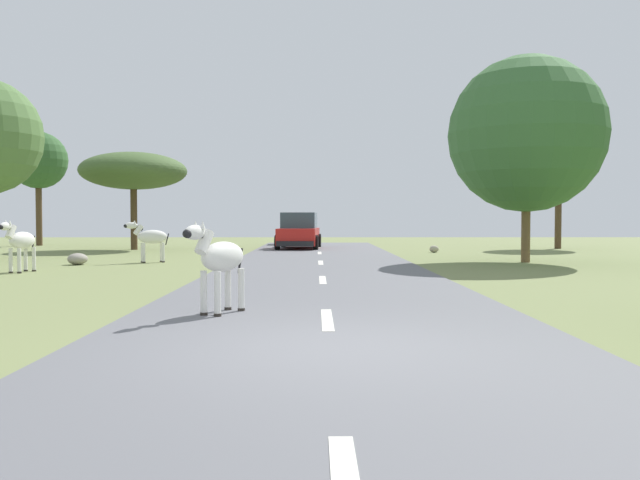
{
  "coord_description": "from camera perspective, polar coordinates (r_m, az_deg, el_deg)",
  "views": [
    {
      "loc": [
        -0.2,
        -7.23,
        1.49
      ],
      "look_at": [
        -0.08,
        9.64,
        0.94
      ],
      "focal_mm": 36.46,
      "sensor_mm": 36.0,
      "label": 1
    }
  ],
  "objects": [
    {
      "name": "car_0",
      "position": [
        36.97,
        -1.75,
        0.88
      ],
      "size": [
        2.14,
        4.4,
        1.74
      ],
      "rotation": [
        0.0,
        0.0,
        3.18
      ],
      "color": "silver",
      "rests_on": "road"
    },
    {
      "name": "lane_markings",
      "position": [
        6.39,
        1.11,
        -11.12
      ],
      "size": [
        0.16,
        56.0,
        0.01
      ],
      "color": "silver",
      "rests_on": "road"
    },
    {
      "name": "zebra_1",
      "position": [
        19.76,
        -24.82,
        -0.09
      ],
      "size": [
        0.58,
        1.54,
        1.46
      ],
      "rotation": [
        0.0,
        0.0,
        2.96
      ],
      "color": "silver",
      "rests_on": "ground_plane"
    },
    {
      "name": "tree_4",
      "position": [
        39.38,
        -23.5,
        6.4
      ],
      "size": [
        3.15,
        3.15,
        6.31
      ],
      "color": "#4C3823",
      "rests_on": "ground_plane"
    },
    {
      "name": "tree_3",
      "position": [
        32.57,
        -16.06,
        5.82
      ],
      "size": [
        5.07,
        5.07,
        4.67
      ],
      "color": "#4C3823",
      "rests_on": "ground_plane"
    },
    {
      "name": "tree_0",
      "position": [
        34.6,
        20.23,
        6.85
      ],
      "size": [
        3.83,
        3.83,
        6.49
      ],
      "color": "#4C3823",
      "rests_on": "ground_plane"
    },
    {
      "name": "rock_1",
      "position": [
        22.42,
        -20.51,
        -1.57
      ],
      "size": [
        0.63,
        0.67,
        0.38
      ],
      "primitive_type": "ellipsoid",
      "color": "gray",
      "rests_on": "ground_plane"
    },
    {
      "name": "rock_0",
      "position": [
        29.05,
        9.99,
        -0.78
      ],
      "size": [
        0.41,
        0.33,
        0.31
      ],
      "primitive_type": "ellipsoid",
      "color": "#A89E8C",
      "rests_on": "ground_plane"
    },
    {
      "name": "car_1",
      "position": [
        31.67,
        -1.86,
        0.71
      ],
      "size": [
        2.21,
        4.43,
        1.74
      ],
      "rotation": [
        0.0,
        0.0,
        3.09
      ],
      "color": "red",
      "rests_on": "road"
    },
    {
      "name": "road",
      "position": [
        7.38,
        0.91,
        -9.58
      ],
      "size": [
        6.0,
        64.0,
        0.05
      ],
      "primitive_type": "cube",
      "color": "slate",
      "rests_on": "ground_plane"
    },
    {
      "name": "tree_7",
      "position": [
        23.43,
        17.69,
        8.83
      ],
      "size": [
        5.3,
        5.3,
        7.02
      ],
      "color": "brown",
      "rests_on": "ground_plane"
    },
    {
      "name": "zebra_2",
      "position": [
        22.79,
        -14.69,
        0.22
      ],
      "size": [
        1.42,
        0.89,
        1.44
      ],
      "rotation": [
        0.0,
        0.0,
        2.03
      ],
      "color": "silver",
      "rests_on": "ground_plane"
    },
    {
      "name": "zebra_0",
      "position": [
        9.94,
        -8.81,
        -1.59
      ],
      "size": [
        0.87,
        1.4,
        1.42
      ],
      "rotation": [
        0.0,
        0.0,
        2.68
      ],
      "color": "silver",
      "rests_on": "road"
    },
    {
      "name": "ground_plane",
      "position": [
        7.38,
        1.16,
        -9.77
      ],
      "size": [
        90.0,
        90.0,
        0.0
      ],
      "primitive_type": "plane",
      "color": "olive"
    }
  ]
}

